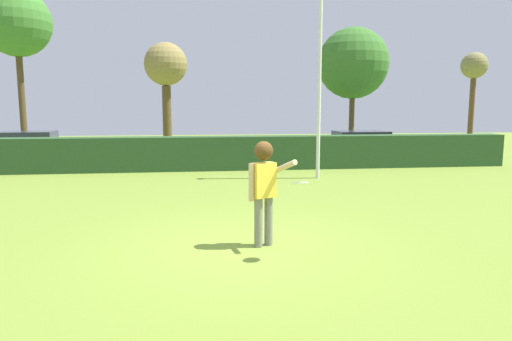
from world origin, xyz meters
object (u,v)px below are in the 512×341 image
object	(u,v)px
bare_elm_tree	(474,70)
birch_tree	(166,68)
person	(264,181)
frisbee	(300,183)
maple_tree	(17,24)
parked_car_blue	(361,144)
lamppost	(320,70)
parked_car_white	(28,144)
willow_tree	(353,64)

from	to	relation	value
bare_elm_tree	birch_tree	xyz separation A→B (m)	(-17.19, -1.44, -0.14)
person	frisbee	bearing A→B (deg)	-59.68
birch_tree	maple_tree	bearing A→B (deg)	179.19
parked_car_blue	lamppost	bearing A→B (deg)	-123.34
frisbee	lamppost	distance (m)	8.48
lamppost	maple_tree	world-z (taller)	maple_tree
parked_car_blue	maple_tree	xyz separation A→B (m)	(-15.44, 4.22, 5.48)
frisbee	lamppost	world-z (taller)	lamppost
person	birch_tree	bearing A→B (deg)	99.08
maple_tree	parked_car_white	bearing A→B (deg)	-68.49
frisbee	maple_tree	distance (m)	20.20
birch_tree	parked_car_white	bearing A→B (deg)	-155.76
person	parked_car_blue	bearing A→B (deg)	63.28
person	bare_elm_tree	distance (m)	23.04
person	maple_tree	distance (m)	19.38
person	maple_tree	bearing A→B (deg)	120.22
frisbee	bare_elm_tree	distance (m)	23.34
bare_elm_tree	willow_tree	bearing A→B (deg)	-160.09
person	parked_car_white	distance (m)	15.85
lamppost	bare_elm_tree	size ratio (longest dim) A/B	1.18
lamppost	parked_car_blue	size ratio (longest dim) A/B	1.50
parked_car_white	maple_tree	world-z (taller)	maple_tree
parked_car_white	frisbee	bearing A→B (deg)	-58.26
bare_elm_tree	willow_tree	size ratio (longest dim) A/B	0.88
parked_car_blue	maple_tree	size ratio (longest dim) A/B	0.54
parked_car_white	maple_tree	bearing A→B (deg)	111.51
bare_elm_tree	maple_tree	bearing A→B (deg)	-176.80
person	willow_tree	world-z (taller)	willow_tree
lamppost	parked_car_white	world-z (taller)	lamppost
willow_tree	maple_tree	bearing A→B (deg)	174.21
parked_car_white	willow_tree	world-z (taller)	willow_tree
parked_car_white	bare_elm_tree	distance (m)	23.62
frisbee	willow_tree	distance (m)	16.76
lamppost	willow_tree	world-z (taller)	lamppost
lamppost	parked_car_blue	xyz separation A→B (m)	(3.21, 4.88, -2.79)
person	lamppost	size ratio (longest dim) A/B	0.28
frisbee	bare_elm_tree	xyz separation A→B (m)	(14.19, 18.26, 3.15)
lamppost	birch_tree	xyz separation A→B (m)	(-5.37, 9.00, 0.72)
birch_tree	willow_tree	bearing A→B (deg)	-9.51
bare_elm_tree	lamppost	bearing A→B (deg)	-138.54
maple_tree	birch_tree	world-z (taller)	maple_tree
lamppost	birch_tree	world-z (taller)	lamppost
bare_elm_tree	maple_tree	xyz separation A→B (m)	(-24.04, -1.34, 1.82)
parked_car_white	parked_car_blue	size ratio (longest dim) A/B	1.02
parked_car_white	bare_elm_tree	bearing A→B (deg)	9.98
frisbee	bare_elm_tree	size ratio (longest dim) A/B	0.05
frisbee	parked_car_blue	size ratio (longest dim) A/B	0.06
parked_car_white	birch_tree	world-z (taller)	birch_tree
person	lamppost	xyz separation A→B (m)	(2.80, 7.07, 2.37)
parked_car_blue	willow_tree	distance (m)	4.53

